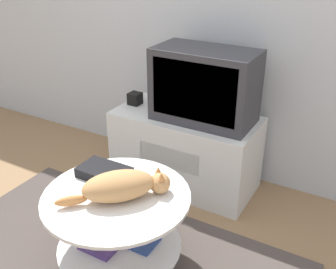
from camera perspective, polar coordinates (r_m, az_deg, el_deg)
name	(u,v)px	position (r m, az deg, el deg)	size (l,w,h in m)	color
tv_stand	(185,150)	(2.81, 2.52, -2.23)	(1.00, 0.49, 0.54)	silver
tv	(205,86)	(2.54, 5.37, 7.05)	(0.65, 0.35, 0.48)	#333338
speaker	(135,99)	(2.87, -4.81, 5.22)	(0.09, 0.09, 0.09)	black
coffee_table	(118,221)	(2.08, -7.32, -12.37)	(0.74, 0.74, 0.46)	#B2B2B7
dvd_box	(104,172)	(2.12, -9.22, -5.44)	(0.27, 0.17, 0.05)	black
cat	(122,186)	(1.92, -6.65, -7.43)	(0.42, 0.43, 0.15)	tan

